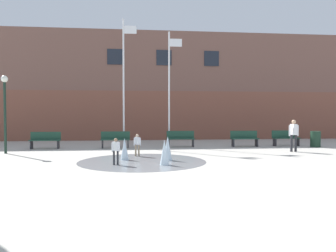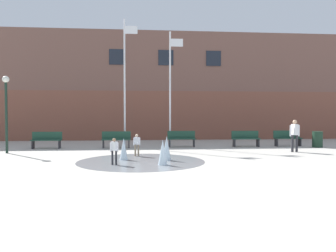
% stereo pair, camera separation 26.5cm
% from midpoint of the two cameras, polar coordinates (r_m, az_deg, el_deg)
% --- Properties ---
extents(ground_plane, '(100.00, 100.00, 0.00)m').
position_cam_midpoint_polar(ground_plane, '(8.87, 7.80, -10.04)').
color(ground_plane, '#B2ADA3').
extents(library_building, '(36.00, 6.05, 7.92)m').
position_cam_midpoint_polar(library_building, '(26.85, -1.59, 6.51)').
color(library_building, brown).
rests_on(library_building, ground).
extents(splash_fountain, '(5.03, 5.03, 0.99)m').
position_cam_midpoint_polar(splash_fountain, '(12.93, -3.91, -4.89)').
color(splash_fountain, gray).
rests_on(splash_fountain, ground).
extents(park_bench_far_left, '(1.60, 0.44, 0.91)m').
position_cam_midpoint_polar(park_bench_far_left, '(18.96, -20.98, -2.27)').
color(park_bench_far_left, '#28282D').
rests_on(park_bench_far_left, ground).
extents(park_bench_left_of_flagpoles, '(1.60, 0.44, 0.91)m').
position_cam_midpoint_polar(park_bench_left_of_flagpoles, '(18.42, -9.56, -2.29)').
color(park_bench_left_of_flagpoles, '#28282D').
rests_on(park_bench_left_of_flagpoles, ground).
extents(park_bench_under_left_flagpole, '(1.60, 0.44, 0.91)m').
position_cam_midpoint_polar(park_bench_under_left_flagpole, '(18.73, 1.82, -2.19)').
color(park_bench_under_left_flagpole, '#28282D').
rests_on(park_bench_under_left_flagpole, ground).
extents(park_bench_under_right_flagpole, '(1.60, 0.44, 0.91)m').
position_cam_midpoint_polar(park_bench_under_right_flagpole, '(19.38, 12.79, -2.10)').
color(park_bench_under_right_flagpole, '#28282D').
rests_on(park_bench_under_right_flagpole, ground).
extents(park_bench_far_right, '(1.60, 0.44, 0.91)m').
position_cam_midpoint_polar(park_bench_far_right, '(20.48, 19.46, -1.95)').
color(park_bench_far_right, '#28282D').
rests_on(park_bench_far_right, ground).
extents(child_in_fountain, '(0.31, 0.23, 0.99)m').
position_cam_midpoint_polar(child_in_fountain, '(14.55, -5.90, -3.02)').
color(child_in_fountain, '#89755B').
rests_on(child_in_fountain, ground).
extents(child_running, '(0.31, 0.22, 0.99)m').
position_cam_midpoint_polar(child_running, '(12.18, -9.70, -4.00)').
color(child_running, '#28282D').
rests_on(child_running, ground).
extents(adult_near_bench, '(0.50, 0.36, 1.59)m').
position_cam_midpoint_polar(adult_near_bench, '(17.37, 20.64, -1.15)').
color(adult_near_bench, '#28282D').
rests_on(adult_near_bench, ground).
extents(flagpole_left, '(0.80, 0.10, 7.33)m').
position_cam_midpoint_polar(flagpole_left, '(19.15, -8.05, 8.15)').
color(flagpole_left, silver).
rests_on(flagpole_left, ground).
extents(flagpole_right, '(0.80, 0.10, 6.66)m').
position_cam_midpoint_polar(flagpole_right, '(19.20, -0.10, 7.12)').
color(flagpole_right, silver).
rests_on(flagpole_right, ground).
extents(lamp_post_left_lane, '(0.32, 0.32, 3.69)m').
position_cam_midpoint_polar(lamp_post_left_lane, '(17.39, -26.94, 3.70)').
color(lamp_post_left_lane, '#192D23').
rests_on(lamp_post_left_lane, ground).
extents(trash_can, '(0.56, 0.56, 0.90)m').
position_cam_midpoint_polar(trash_can, '(20.37, 23.95, -2.11)').
color(trash_can, '#193323').
rests_on(trash_can, ground).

